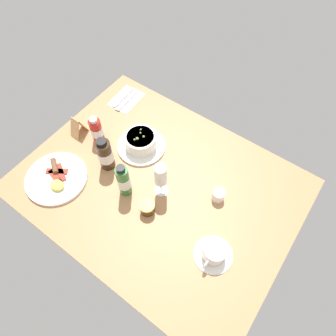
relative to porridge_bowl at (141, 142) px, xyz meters
The scene contains 12 objects.
ground_plane 21.41cm from the porridge_bowl, 148.42° to the left, with size 110.00×84.00×3.00cm, color #B27F51.
porridge_bowl is the anchor object (origin of this frame).
cutlery_setting 30.55cm from the porridge_bowl, 36.39° to the right, with size 12.86×17.09×0.90cm.
coffee_cup 55.79cm from the porridge_bowl, 155.95° to the left, with size 14.30×14.30×6.98cm.
creamer_jug 40.54cm from the porridge_bowl, behind, with size 5.91×4.89×5.48cm.
wine_glass 24.98cm from the porridge_bowl, 148.21° to the left, with size 5.66×5.66×17.37cm.
jam_jar 31.11cm from the porridge_bowl, 132.98° to the left, with size 5.88×5.88×5.21cm.
sauce_bottle_green 23.23cm from the porridge_bowl, 112.68° to the left, with size 5.01×5.01×17.94cm.
sauce_bottle_red 19.96cm from the porridge_bowl, 23.35° to the left, with size 5.20×5.20×13.86cm.
sauce_bottle_brown 17.24cm from the porridge_bowl, 70.55° to the left, with size 6.25×6.25×16.94cm.
breakfast_plate 38.34cm from the porridge_bowl, 61.62° to the left, with size 25.56×25.56×3.70cm.
menu_card 29.74cm from the porridge_bowl, 20.45° to the left, with size 4.73×7.43×9.53cm.
Camera 1 is at (-37.95, 46.05, 107.92)cm, focal length 31.94 mm.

